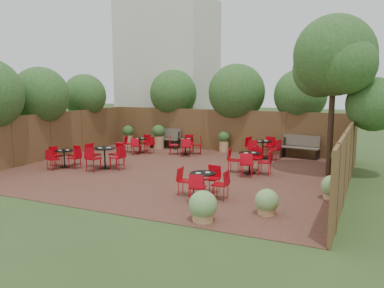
% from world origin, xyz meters
% --- Properties ---
extents(ground, '(80.00, 80.00, 0.00)m').
position_xyz_m(ground, '(0.00, 0.00, 0.00)').
color(ground, '#354F23').
rests_on(ground, ground).
extents(courtyard_paving, '(12.00, 10.00, 0.02)m').
position_xyz_m(courtyard_paving, '(0.00, 0.00, 0.01)').
color(courtyard_paving, '#3E2119').
rests_on(courtyard_paving, ground).
extents(fence_back, '(12.00, 0.08, 2.00)m').
position_xyz_m(fence_back, '(0.00, 5.00, 1.00)').
color(fence_back, brown).
rests_on(fence_back, ground).
extents(fence_left, '(0.08, 10.00, 2.00)m').
position_xyz_m(fence_left, '(-6.00, 0.00, 1.00)').
color(fence_left, brown).
rests_on(fence_left, ground).
extents(fence_right, '(0.08, 10.00, 2.00)m').
position_xyz_m(fence_right, '(6.00, 0.00, 1.00)').
color(fence_right, brown).
rests_on(fence_right, ground).
extents(neighbour_building, '(5.00, 4.00, 8.00)m').
position_xyz_m(neighbour_building, '(-4.50, 8.00, 4.00)').
color(neighbour_building, silver).
rests_on(neighbour_building, ground).
extents(overhang_foliage, '(15.62, 10.90, 2.79)m').
position_xyz_m(overhang_foliage, '(-2.47, 2.62, 2.75)').
color(overhang_foliage, '#27531B').
rests_on(overhang_foliage, ground).
extents(courtyard_tree, '(2.88, 2.80, 5.56)m').
position_xyz_m(courtyard_tree, '(5.26, 1.73, 4.03)').
color(courtyard_tree, black).
rests_on(courtyard_tree, courtyard_paving).
extents(park_bench_left, '(1.61, 0.59, 0.98)m').
position_xyz_m(park_bench_left, '(-2.93, 4.63, 0.52)').
color(park_bench_left, brown).
rests_on(park_bench_left, courtyard_paving).
extents(park_bench_right, '(1.67, 0.74, 1.00)m').
position_xyz_m(park_bench_right, '(3.80, 4.63, 0.53)').
color(park_bench_right, brown).
rests_on(park_bench_right, courtyard_paving).
extents(bistro_tables, '(8.30, 8.09, 0.93)m').
position_xyz_m(bistro_tables, '(-0.37, 0.87, 0.45)').
color(bistro_tables, black).
rests_on(bistro_tables, courtyard_paving).
extents(planters, '(11.21, 3.87, 1.18)m').
position_xyz_m(planters, '(-0.78, 3.67, 0.61)').
color(planters, tan).
rests_on(planters, courtyard_paving).
extents(low_shrubs, '(3.26, 3.84, 0.74)m').
position_xyz_m(low_shrubs, '(4.28, -3.21, 0.35)').
color(low_shrubs, tan).
rests_on(low_shrubs, courtyard_paving).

